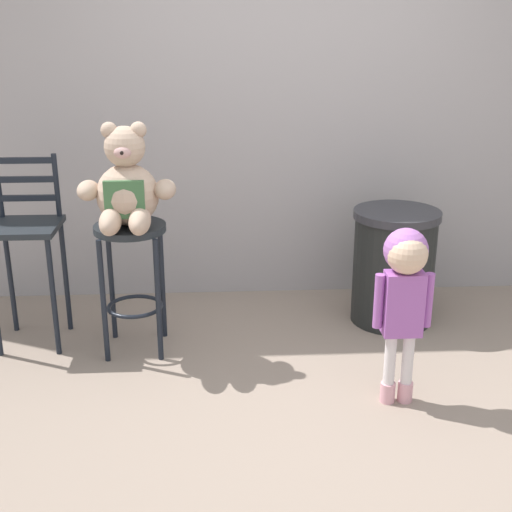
{
  "coord_description": "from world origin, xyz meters",
  "views": [
    {
      "loc": [
        -0.43,
        -3.02,
        1.91
      ],
      "look_at": [
        -0.24,
        0.52,
        0.67
      ],
      "focal_mm": 47.86,
      "sensor_mm": 36.0,
      "label": 1
    }
  ],
  "objects_px": {
    "bar_chair_empty": "(27,237)",
    "bar_stool_with_teddy": "(132,261)",
    "trash_bin": "(394,266)",
    "teddy_bear": "(127,189)",
    "child_walking": "(405,280)"
  },
  "relations": [
    {
      "from": "child_walking",
      "to": "trash_bin",
      "type": "relative_size",
      "value": 1.25
    },
    {
      "from": "teddy_bear",
      "to": "bar_stool_with_teddy",
      "type": "bearing_deg",
      "value": 90.0
    },
    {
      "from": "bar_chair_empty",
      "to": "teddy_bear",
      "type": "bearing_deg",
      "value": -15.68
    },
    {
      "from": "teddy_bear",
      "to": "child_walking",
      "type": "height_order",
      "value": "teddy_bear"
    },
    {
      "from": "teddy_bear",
      "to": "child_walking",
      "type": "bearing_deg",
      "value": -24.73
    },
    {
      "from": "bar_stool_with_teddy",
      "to": "child_walking",
      "type": "bearing_deg",
      "value": -25.65
    },
    {
      "from": "bar_stool_with_teddy",
      "to": "bar_chair_empty",
      "type": "relative_size",
      "value": 0.69
    },
    {
      "from": "child_walking",
      "to": "trash_bin",
      "type": "height_order",
      "value": "child_walking"
    },
    {
      "from": "teddy_bear",
      "to": "trash_bin",
      "type": "distance_m",
      "value": 1.79
    },
    {
      "from": "bar_chair_empty",
      "to": "trash_bin",
      "type": "bearing_deg",
      "value": 4.29
    },
    {
      "from": "child_walking",
      "to": "bar_chair_empty",
      "type": "bearing_deg",
      "value": -64.91
    },
    {
      "from": "child_walking",
      "to": "trash_bin",
      "type": "xyz_separation_m",
      "value": [
        0.22,
        1.01,
        -0.3
      ]
    },
    {
      "from": "trash_bin",
      "to": "bar_chair_empty",
      "type": "height_order",
      "value": "bar_chair_empty"
    },
    {
      "from": "trash_bin",
      "to": "bar_chair_empty",
      "type": "xyz_separation_m",
      "value": [
        -2.28,
        -0.17,
        0.29
      ]
    },
    {
      "from": "bar_chair_empty",
      "to": "bar_stool_with_teddy",
      "type": "bearing_deg",
      "value": -13.31
    }
  ]
}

